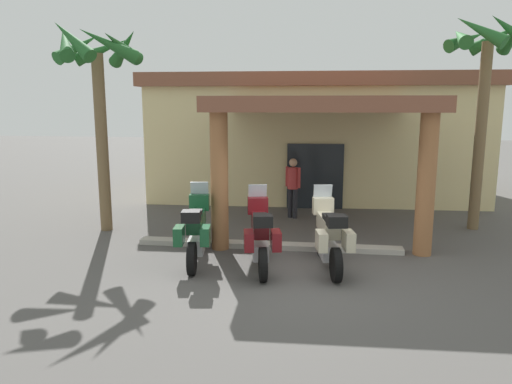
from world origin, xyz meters
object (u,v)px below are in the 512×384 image
Objects in this scene: motorcycle_maroon at (260,235)px; pedestrian at (293,184)px; motorcycle_cream at (329,235)px; palm_tree_near_portico at (486,64)px; motorcycle_green at (196,231)px; motel_building at (314,134)px; palm_tree_roadside at (98,70)px.

pedestrian reaches higher than motorcycle_maroon.
palm_tree_near_portico is (3.92, 3.80, 3.64)m from motorcycle_cream.
motorcycle_green is at bearing 71.88° from motorcycle_maroon.
palm_tree_near_portico is (4.42, -5.04, 2.11)m from motel_building.
motel_building is at bearing 50.59° from palm_tree_roadside.
palm_tree_near_portico is (5.30, 3.97, 3.64)m from motorcycle_maroon.
palm_tree_roadside is at bearing 44.93° from motorcycle_green.
motorcycle_maroon is at bearing -97.88° from motel_building.
motorcycle_green is 2.78m from motorcycle_cream.
motel_building is 2.20× the size of palm_tree_roadside.
palm_tree_near_portico is at bearing -55.73° from motorcycle_cream.
pedestrian is at bearing -98.78° from motel_building.
palm_tree_roadside is 9.90m from palm_tree_near_portico.
pedestrian is (0.38, 4.57, 0.34)m from motorcycle_maroon.
pedestrian is 6.17m from palm_tree_roadside.
motel_building is at bearing -6.64° from motorcycle_cream.
motorcycle_green and motorcycle_maroon have the same top height.
motorcycle_maroon is (-0.89, -9.01, -1.53)m from motel_building.
palm_tree_roadside is at bearing 49.78° from motorcycle_maroon.
motorcycle_maroon is 6.20m from palm_tree_roadside.
palm_tree_roadside reaches higher than motorcycle_cream.
motorcycle_green and motorcycle_cream have the same top height.
motel_building is 5.44× the size of motorcycle_cream.
motorcycle_green is at bearing -36.70° from palm_tree_roadside.
palm_tree_near_portico reaches higher than motel_building.
palm_tree_roadside is at bearing -131.66° from motel_building.
palm_tree_near_portico is at bearing -64.54° from motorcycle_maroon.
palm_tree_roadside reaches higher than pedestrian.
motorcycle_maroon is 4.60m from pedestrian.
palm_tree_near_portico reaches higher than pedestrian.
motorcycle_cream is at bearing -133.42° from pedestrian.
motorcycle_green is 5.21m from palm_tree_roadside.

